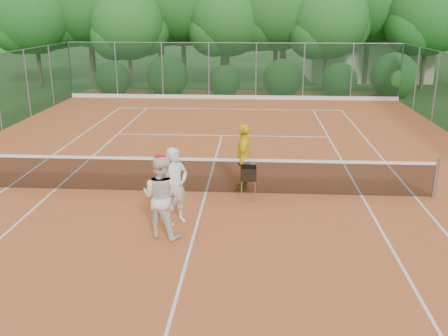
% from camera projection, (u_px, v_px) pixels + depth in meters
% --- Properties ---
extents(ground, '(120.00, 120.00, 0.00)m').
position_uv_depth(ground, '(206.00, 193.00, 13.31)').
color(ground, '#1F4819').
rests_on(ground, ground).
extents(clay_court, '(18.00, 36.00, 0.02)m').
position_uv_depth(clay_court, '(206.00, 193.00, 13.31)').
color(clay_court, '#C05E2C').
rests_on(clay_court, ground).
extents(club_building, '(8.00, 5.00, 3.00)m').
position_uv_depth(club_building, '(366.00, 58.00, 35.16)').
color(club_building, beige).
rests_on(club_building, ground).
extents(tennis_net, '(11.97, 0.10, 1.10)m').
position_uv_depth(tennis_net, '(206.00, 174.00, 13.15)').
color(tennis_net, gray).
rests_on(tennis_net, clay_court).
extents(player_white, '(0.75, 0.76, 1.77)m').
position_uv_depth(player_white, '(176.00, 186.00, 11.18)').
color(player_white, white).
rests_on(player_white, clay_court).
extents(player_center_grp, '(1.04, 0.92, 1.82)m').
position_uv_depth(player_center_grp, '(161.00, 197.00, 10.49)').
color(player_center_grp, white).
rests_on(player_center_grp, clay_court).
extents(player_yellow, '(0.56, 1.11, 1.82)m').
position_uv_depth(player_yellow, '(244.00, 157.00, 13.28)').
color(player_yellow, yellow).
rests_on(player_yellow, clay_court).
extents(ball_hopper, '(0.39, 0.39, 0.88)m').
position_uv_depth(ball_hopper, '(249.00, 174.00, 12.59)').
color(ball_hopper, gray).
rests_on(ball_hopper, clay_court).
extents(stray_ball_a, '(0.07, 0.07, 0.07)m').
position_uv_depth(stray_ball_a, '(256.00, 122.00, 21.67)').
color(stray_ball_a, '#CCE835').
rests_on(stray_ball_a, clay_court).
extents(stray_ball_b, '(0.07, 0.07, 0.07)m').
position_uv_depth(stray_ball_b, '(212.00, 105.00, 25.52)').
color(stray_ball_b, yellow).
rests_on(stray_ball_b, clay_court).
extents(stray_ball_c, '(0.07, 0.07, 0.07)m').
position_uv_depth(stray_ball_c, '(271.00, 110.00, 24.21)').
color(stray_ball_c, yellow).
rests_on(stray_ball_c, clay_court).
extents(court_markings, '(11.03, 23.83, 0.01)m').
position_uv_depth(court_markings, '(206.00, 193.00, 13.31)').
color(court_markings, white).
rests_on(court_markings, clay_court).
extents(fence_back, '(18.07, 0.07, 3.00)m').
position_uv_depth(fence_back, '(232.00, 71.00, 27.13)').
color(fence_back, '#19381E').
rests_on(fence_back, clay_court).
extents(tropical_treeline, '(32.10, 8.49, 15.03)m').
position_uv_depth(tropical_treeline, '(260.00, 3.00, 30.93)').
color(tropical_treeline, brown).
rests_on(tropical_treeline, ground).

